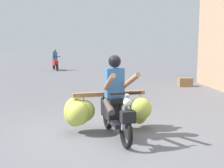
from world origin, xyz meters
TOP-DOWN VIEW (x-y plane):
  - ground_plane at (0.00, 0.00)m, footprint 120.00×120.00m
  - motorbike_main_loaded at (-0.03, 0.38)m, footprint 1.84×1.74m
  - motorbike_distant_ahead_left at (-2.66, 14.19)m, footprint 0.68×1.57m
  - produce_crate at (3.57, 6.52)m, footprint 0.56×0.40m

SIDE VIEW (x-z plane):
  - ground_plane at x=0.00m, z-range 0.00..0.00m
  - produce_crate at x=3.57m, z-range 0.00..0.36m
  - motorbike_main_loaded at x=-0.03m, z-range -0.27..1.31m
  - motorbike_distant_ahead_left at x=-2.66m, z-range -0.13..1.27m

